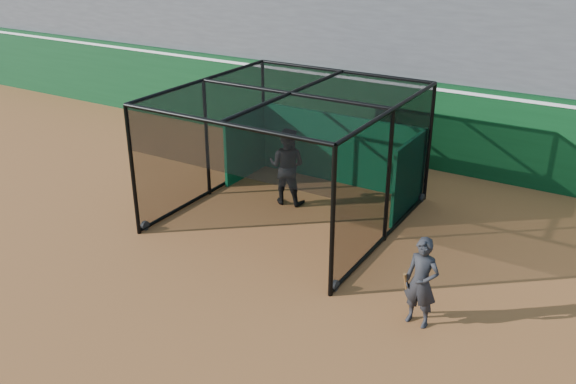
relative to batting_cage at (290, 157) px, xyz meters
The scene contains 5 objects.
ground 3.88m from the batting_cage, 88.66° to the right, with size 120.00×120.00×0.00m, color brown.
outfield_wall 4.93m from the batting_cage, 89.03° to the left, with size 50.00×0.50×2.50m.
batting_cage is the anchor object (origin of this frame).
batter 0.93m from the batting_cage, 127.37° to the left, with size 0.95×0.74×1.96m, color black.
on_deck_player 4.98m from the batting_cage, 31.83° to the right, with size 0.64×0.46×1.67m.
Camera 1 is at (6.79, -7.88, 6.46)m, focal length 38.00 mm.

